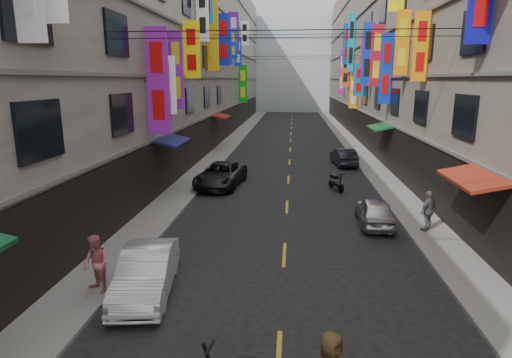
% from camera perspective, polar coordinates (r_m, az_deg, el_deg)
% --- Properties ---
extents(sidewalk_left, '(2.00, 90.00, 0.12)m').
position_cam_1_polar(sidewalk_left, '(39.55, -4.17, 4.14)').
color(sidewalk_left, slate).
rests_on(sidewalk_left, ground).
extents(sidewalk_right, '(2.00, 90.00, 0.12)m').
position_cam_1_polar(sidewalk_right, '(39.48, 13.34, 3.80)').
color(sidewalk_right, slate).
rests_on(sidewalk_right, ground).
extents(building_row_left, '(10.14, 90.00, 19.00)m').
position_cam_1_polar(building_row_left, '(40.59, -13.18, 17.42)').
color(building_row_left, gray).
rests_on(building_row_left, ground).
extents(building_row_right, '(10.14, 90.00, 19.00)m').
position_cam_1_polar(building_row_right, '(40.46, 22.87, 16.78)').
color(building_row_right, gray).
rests_on(building_row_right, ground).
extents(haze_block, '(18.00, 8.00, 22.00)m').
position_cam_1_polar(haze_block, '(88.70, 5.01, 16.16)').
color(haze_block, '#B2BCC6').
rests_on(haze_block, ground).
extents(shop_signage, '(14.00, 55.00, 11.99)m').
position_cam_1_polar(shop_signage, '(32.27, 4.32, 18.23)').
color(shop_signage, '#1133C9').
rests_on(shop_signage, ground).
extents(street_awnings, '(13.99, 35.20, 0.41)m').
position_cam_1_polar(street_awnings, '(22.85, 1.18, 5.04)').
color(street_awnings, '#15512E').
rests_on(street_awnings, ground).
extents(overhead_cables, '(14.00, 38.04, 1.24)m').
position_cam_1_polar(overhead_cables, '(26.70, 4.70, 18.64)').
color(overhead_cables, black).
rests_on(overhead_cables, ground).
extents(lane_markings, '(0.12, 80.20, 0.01)m').
position_cam_1_polar(lane_markings, '(36.11, 4.53, 3.18)').
color(lane_markings, gold).
rests_on(lane_markings, ground).
extents(scooter_far_right, '(0.79, 1.74, 1.14)m').
position_cam_1_polar(scooter_far_right, '(24.98, 10.60, -0.46)').
color(scooter_far_right, black).
rests_on(scooter_far_right, ground).
extents(car_left_mid, '(2.00, 4.28, 1.36)m').
position_cam_1_polar(car_left_mid, '(13.28, -14.40, -11.93)').
color(car_left_mid, white).
rests_on(car_left_mid, ground).
extents(car_left_far, '(2.83, 5.23, 1.39)m').
position_cam_1_polar(car_left_far, '(25.44, -4.72, 0.56)').
color(car_left_far, black).
rests_on(car_left_far, ground).
extents(car_right_mid, '(1.52, 3.59, 1.21)m').
position_cam_1_polar(car_right_mid, '(19.39, 15.57, -4.18)').
color(car_right_mid, silver).
rests_on(car_right_mid, ground).
extents(car_right_far, '(1.78, 3.97, 1.27)m').
position_cam_1_polar(car_right_far, '(32.32, 11.60, 2.91)').
color(car_right_far, '#25252C').
rests_on(car_right_far, ground).
extents(pedestrian_lfar, '(1.02, 0.95, 1.73)m').
position_cam_1_polar(pedestrian_lfar, '(13.48, -20.54, -10.58)').
color(pedestrian_lfar, '#CB6B73').
rests_on(pedestrian_lfar, sidewalk_left).
extents(pedestrian_rfar, '(1.12, 1.07, 1.69)m').
position_cam_1_polar(pedestrian_rfar, '(18.92, 21.99, -3.96)').
color(pedestrian_rfar, '#5E5F61').
rests_on(pedestrian_rfar, sidewalk_right).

